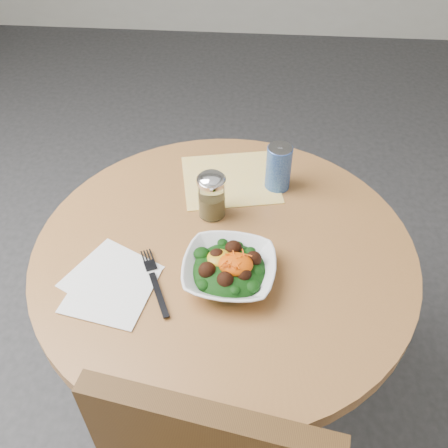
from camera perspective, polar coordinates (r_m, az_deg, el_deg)
name	(u,v)px	position (r m, az deg, el deg)	size (l,w,h in m)	color
ground	(224,399)	(1.80, 0.02, -19.38)	(6.00, 6.00, 0.00)	#2F2F31
table	(224,299)	(1.33, 0.02, -8.55)	(0.90, 0.90, 0.75)	black
cloth_napkin	(230,179)	(1.36, 0.73, 5.13)	(0.25, 0.23, 0.00)	#FFB60D
paper_napkins	(111,283)	(1.13, -12.81, -6.62)	(0.23, 0.26, 0.00)	white
salad_bowl	(229,270)	(1.09, 0.61, -5.25)	(0.22, 0.22, 0.08)	white
fork	(154,280)	(1.11, -7.96, -6.33)	(0.10, 0.19, 0.00)	black
spice_shaker	(212,195)	(1.22, -1.42, 3.28)	(0.07, 0.07, 0.13)	silver
beverage_can	(279,167)	(1.31, 6.25, 6.45)	(0.07, 0.07, 0.13)	navy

